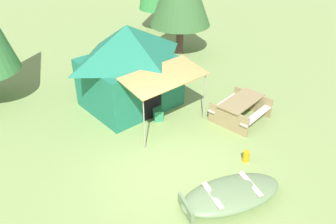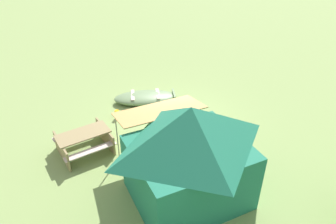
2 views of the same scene
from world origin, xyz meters
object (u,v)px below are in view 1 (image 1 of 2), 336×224
at_px(canvas_cabin_tent, 129,65).
at_px(fuel_can, 246,156).
at_px(cooler_box, 158,114).
at_px(beached_rowboat, 231,194).
at_px(picnic_table, 241,107).

relative_size(canvas_cabin_tent, fuel_can, 12.84).
xyz_separation_m(cooler_box, fuel_can, (1.24, -3.24, -0.02)).
distance_m(canvas_cabin_tent, fuel_can, 5.06).
xyz_separation_m(beached_rowboat, cooler_box, (0.08, 4.29, -0.02)).
distance_m(picnic_table, cooler_box, 2.83).
distance_m(beached_rowboat, canvas_cabin_tent, 5.79).
distance_m(cooler_box, fuel_can, 3.47).
xyz_separation_m(canvas_cabin_tent, picnic_table, (2.90, -2.69, -1.07)).
distance_m(canvas_cabin_tent, picnic_table, 4.09).
relative_size(picnic_table, cooler_box, 4.49).
height_order(picnic_table, fuel_can, picnic_table).
relative_size(beached_rowboat, picnic_table, 1.30).
xyz_separation_m(picnic_table, cooler_box, (-2.47, 1.35, -0.27)).
distance_m(picnic_table, fuel_can, 2.28).
bearing_deg(beached_rowboat, picnic_table, 49.09).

